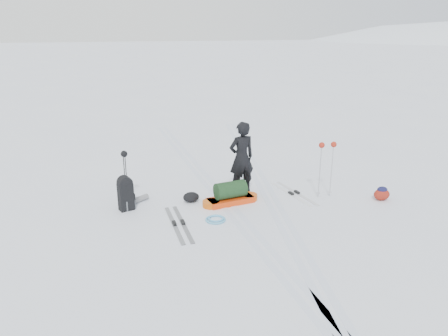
{
  "coord_description": "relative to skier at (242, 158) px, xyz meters",
  "views": [
    {
      "loc": [
        -2.52,
        -9.35,
        4.28
      ],
      "look_at": [
        -0.08,
        0.3,
        0.95
      ],
      "focal_mm": 35.0,
      "sensor_mm": 36.0,
      "label": 1
    }
  ],
  "objects": [
    {
      "name": "ski_tracks",
      "position": [
        0.05,
        -0.1,
        -0.95
      ],
      "size": [
        3.38,
        17.97,
        0.01
      ],
      "color": "silver",
      "rests_on": "ground"
    },
    {
      "name": "stuff_sack",
      "position": [
        -1.4,
        -0.31,
        -0.83
      ],
      "size": [
        0.41,
        0.31,
        0.25
      ],
      "rotation": [
        0.0,
        0.0,
        -0.03
      ],
      "color": "black",
      "rests_on": "ground"
    },
    {
      "name": "touring_skis_white",
      "position": [
        1.31,
        -0.46,
        -0.94
      ],
      "size": [
        0.63,
        1.88,
        0.07
      ],
      "rotation": [
        0.0,
        0.0,
        -1.38
      ],
      "color": "silver",
      "rests_on": "ground"
    },
    {
      "name": "skier",
      "position": [
        0.0,
        0.0,
        0.0
      ],
      "size": [
        0.77,
        0.59,
        1.91
      ],
      "primitive_type": "imported",
      "rotation": [
        0.0,
        0.0,
        3.34
      ],
      "color": "black",
      "rests_on": "ground"
    },
    {
      "name": "snow_hill_backdrop",
      "position": [
        62.13,
        83.05,
        -69.98
      ],
      "size": [
        359.5,
        192.0,
        162.45
      ],
      "color": "white",
      "rests_on": "ground"
    },
    {
      "name": "thermos_pair",
      "position": [
        -2.89,
        -0.45,
        -0.82
      ],
      "size": [
        0.27,
        0.19,
        0.28
      ],
      "rotation": [
        0.0,
        0.0,
        -0.26
      ],
      "color": "slate",
      "rests_on": "ground"
    },
    {
      "name": "ski_poles_black",
      "position": [
        -2.95,
        0.09,
        0.14
      ],
      "size": [
        0.16,
        0.17,
        1.33
      ],
      "rotation": [
        0.0,
        0.0,
        -0.13
      ],
      "color": "black",
      "rests_on": "ground"
    },
    {
      "name": "rope_coil",
      "position": [
        -1.05,
        -1.51,
        -0.93
      ],
      "size": [
        0.48,
        0.48,
        0.06
      ],
      "rotation": [
        0.0,
        0.0,
        0.03
      ],
      "color": "#54A7CE",
      "rests_on": "ground"
    },
    {
      "name": "ground",
      "position": [
        -0.56,
        -0.98,
        -0.96
      ],
      "size": [
        200.0,
        200.0,
        0.0
      ],
      "primitive_type": "plane",
      "color": "white",
      "rests_on": "ground"
    },
    {
      "name": "pulk_sled",
      "position": [
        -0.46,
        -0.63,
        -0.74
      ],
      "size": [
        1.52,
        0.68,
        0.56
      ],
      "rotation": [
        0.0,
        0.0,
        0.19
      ],
      "color": "red",
      "rests_on": "ground"
    },
    {
      "name": "touring_skis_grey",
      "position": [
        -1.9,
        -1.52,
        -0.94
      ],
      "size": [
        0.39,
        1.97,
        0.07
      ],
      "rotation": [
        0.0,
        0.0,
        1.62
      ],
      "color": "gray",
      "rests_on": "ground"
    },
    {
      "name": "ski_poles_silver",
      "position": [
        2.0,
        -0.8,
        0.26
      ],
      "size": [
        0.47,
        0.16,
        1.46
      ],
      "rotation": [
        0.0,
        0.0,
        0.13
      ],
      "color": "#B0B2B7",
      "rests_on": "ground"
    },
    {
      "name": "small_daypack",
      "position": [
        3.3,
        -1.37,
        -0.78
      ],
      "size": [
        0.52,
        0.49,
        0.35
      ],
      "rotation": [
        0.0,
        0.0,
        -0.6
      ],
      "color": "maroon",
      "rests_on": "ground"
    },
    {
      "name": "expedition_rucksack",
      "position": [
        -2.94,
        -0.36,
        -0.56
      ],
      "size": [
        0.77,
        0.79,
        0.86
      ],
      "rotation": [
        0.0,
        0.0,
        0.33
      ],
      "color": "black",
      "rests_on": "ground"
    }
  ]
}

